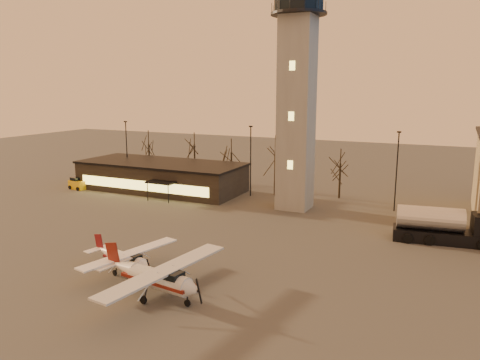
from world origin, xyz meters
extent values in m
plane|color=#3D3B38|center=(0.00, 0.00, 0.00)|extent=(220.00, 220.00, 0.00)
cube|color=gray|center=(0.00, 30.00, 12.00)|extent=(4.00, 4.00, 24.00)
cylinder|color=black|center=(0.00, 30.00, 24.15)|extent=(6.80, 6.80, 0.30)
cube|color=black|center=(-22.00, 32.00, 2.00)|extent=(25.00, 10.00, 4.00)
cube|color=black|center=(-22.00, 32.00, 4.15)|extent=(25.40, 10.40, 0.30)
cube|color=#FFDA59|center=(-22.00, 26.98, 1.60)|extent=(22.00, 0.08, 1.40)
cube|color=black|center=(-18.00, 26.00, 2.60)|extent=(4.00, 2.00, 0.20)
cylinder|color=black|center=(-30.00, 34.00, 5.00)|extent=(0.16, 0.16, 10.00)
cube|color=black|center=(-30.00, 34.00, 10.05)|extent=(0.50, 0.25, 0.18)
cylinder|color=black|center=(-8.00, 34.00, 5.00)|extent=(0.16, 0.16, 10.00)
cube|color=black|center=(-8.00, 34.00, 10.05)|extent=(0.50, 0.25, 0.18)
cylinder|color=black|center=(12.00, 34.00, 5.00)|extent=(0.16, 0.16, 10.00)
cube|color=black|center=(12.00, 34.00, 10.05)|extent=(0.50, 0.25, 0.18)
cylinder|color=black|center=(-30.00, 40.00, 2.87)|extent=(0.28, 0.28, 5.74)
cylinder|color=black|center=(-14.00, 40.00, 2.62)|extent=(0.28, 0.28, 5.25)
cylinder|color=black|center=(-5.00, 36.00, 3.08)|extent=(0.28, 0.28, 6.16)
cylinder|color=black|center=(4.00, 38.00, 2.48)|extent=(0.28, 0.28, 4.97)
cylinder|color=black|center=(-22.00, 42.00, 2.80)|extent=(0.28, 0.28, 5.60)
cylinder|color=silver|center=(-0.63, 0.45, 1.42)|extent=(5.39, 2.22, 1.48)
cone|color=silver|center=(2.42, 0.01, 1.42)|extent=(1.22, 1.54, 1.41)
cone|color=silver|center=(-4.45, 1.01, 1.59)|extent=(2.88, 1.63, 1.25)
cube|color=black|center=(0.50, 0.29, 1.93)|extent=(1.86, 1.43, 0.80)
cube|color=#62160E|center=(-0.85, 0.49, 1.37)|extent=(6.30, 2.39, 0.25)
cube|color=silver|center=(-0.06, 0.37, 2.31)|extent=(3.49, 12.63, 0.16)
cube|color=silver|center=(-5.47, 1.16, 1.71)|extent=(1.55, 3.86, 0.09)
cube|color=#62160E|center=(-5.58, 1.17, 2.50)|extent=(1.58, 0.32, 1.93)
cylinder|color=white|center=(-6.00, 3.38, 1.10)|extent=(4.19, 2.04, 1.14)
cone|color=white|center=(-3.69, 2.84, 1.10)|extent=(1.02, 1.24, 1.09)
cone|color=white|center=(-8.90, 4.07, 1.23)|extent=(2.27, 1.42, 0.97)
cube|color=black|center=(-5.15, 3.18, 1.49)|extent=(1.49, 1.20, 0.61)
cube|color=#590C11|center=(-6.17, 3.42, 1.05)|extent=(4.88, 2.23, 0.19)
cube|color=white|center=(-5.57, 3.28, 1.78)|extent=(3.50, 9.70, 0.12)
cube|color=white|center=(-9.67, 4.25, 1.32)|extent=(1.43, 3.00, 0.07)
cube|color=#590C11|center=(-9.76, 4.27, 1.93)|extent=(1.20, 0.35, 1.49)
cube|color=black|center=(18.10, 23.22, 0.63)|extent=(9.99, 3.93, 1.26)
cylinder|color=silver|center=(16.74, 23.05, 2.40)|extent=(6.65, 3.18, 2.40)
cube|color=#EAB50D|center=(-34.00, 26.89, 0.67)|extent=(3.10, 1.99, 1.34)
cube|color=black|center=(-34.38, 26.96, 1.44)|extent=(1.55, 1.55, 0.77)
camera|label=1|loc=(18.55, -26.57, 15.45)|focal=35.00mm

